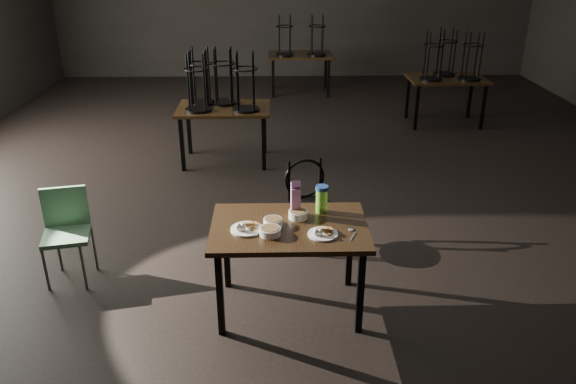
{
  "coord_description": "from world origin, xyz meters",
  "views": [
    {
      "loc": [
        -0.43,
        -6.24,
        2.75
      ],
      "look_at": [
        -0.33,
        -2.05,
        0.85
      ],
      "focal_mm": 35.0,
      "sensor_mm": 36.0,
      "label": 1
    }
  ],
  "objects_px": {
    "juice_carton": "(296,199)",
    "water_bottle": "(322,199)",
    "main_table": "(289,235)",
    "school_chair": "(66,227)",
    "bentwood_chair": "(308,198)"
  },
  "relations": [
    {
      "from": "juice_carton",
      "to": "school_chair",
      "type": "distance_m",
      "value": 2.02
    },
    {
      "from": "juice_carton",
      "to": "school_chair",
      "type": "xyz_separation_m",
      "value": [
        -1.96,
        0.34,
        -0.39
      ]
    },
    {
      "from": "main_table",
      "to": "juice_carton",
      "type": "relative_size",
      "value": 4.09
    },
    {
      "from": "main_table",
      "to": "juice_carton",
      "type": "distance_m",
      "value": 0.28
    },
    {
      "from": "water_bottle",
      "to": "school_chair",
      "type": "xyz_separation_m",
      "value": [
        -2.16,
        0.29,
        -0.37
      ]
    },
    {
      "from": "main_table",
      "to": "water_bottle",
      "type": "bearing_deg",
      "value": 40.6
    },
    {
      "from": "water_bottle",
      "to": "bentwood_chair",
      "type": "relative_size",
      "value": 0.26
    },
    {
      "from": "main_table",
      "to": "school_chair",
      "type": "bearing_deg",
      "value": 164.84
    },
    {
      "from": "bentwood_chair",
      "to": "main_table",
      "type": "bearing_deg",
      "value": -116.39
    },
    {
      "from": "juice_carton",
      "to": "school_chair",
      "type": "height_order",
      "value": "juice_carton"
    },
    {
      "from": "main_table",
      "to": "water_bottle",
      "type": "distance_m",
      "value": 0.4
    },
    {
      "from": "bentwood_chair",
      "to": "water_bottle",
      "type": "bearing_deg",
      "value": -100.51
    },
    {
      "from": "main_table",
      "to": "bentwood_chair",
      "type": "distance_m",
      "value": 1.03
    },
    {
      "from": "juice_carton",
      "to": "water_bottle",
      "type": "distance_m",
      "value": 0.21
    },
    {
      "from": "school_chair",
      "to": "bentwood_chair",
      "type": "bearing_deg",
      "value": 1.17
    }
  ]
}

